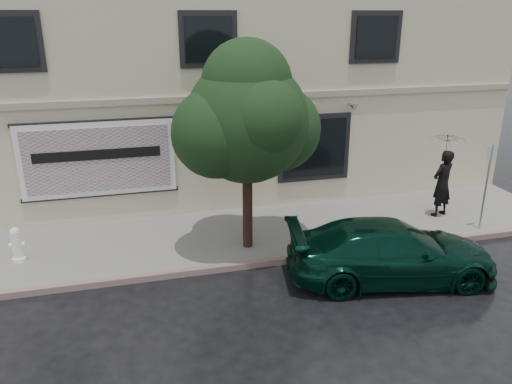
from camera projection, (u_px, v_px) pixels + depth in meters
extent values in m
plane|color=black|center=(254.00, 301.00, 10.80)|extent=(90.00, 90.00, 0.00)
cube|color=gray|center=(225.00, 237.00, 13.73)|extent=(20.00, 3.50, 0.15)
cube|color=slate|center=(239.00, 266.00, 12.14)|extent=(20.00, 0.18, 0.16)
cube|color=beige|center=(191.00, 83.00, 17.80)|extent=(20.00, 8.00, 7.00)
cube|color=#9E9984|center=(210.00, 98.00, 14.09)|extent=(20.00, 0.12, 0.18)
cube|color=black|center=(314.00, 148.00, 15.41)|extent=(2.30, 0.10, 2.10)
cube|color=black|center=(315.00, 148.00, 15.35)|extent=(2.00, 0.05, 1.80)
cube|color=black|center=(8.00, 42.00, 12.31)|extent=(1.30, 0.05, 1.20)
cube|color=black|center=(209.00, 39.00, 13.49)|extent=(1.30, 0.05, 1.20)
cube|color=black|center=(377.00, 37.00, 14.67)|extent=(1.30, 0.05, 1.20)
cube|color=white|center=(98.00, 159.00, 13.83)|extent=(4.20, 0.06, 2.10)
cube|color=#FF5538|center=(98.00, 160.00, 13.80)|extent=(3.90, 0.04, 1.80)
cube|color=black|center=(102.00, 194.00, 14.22)|extent=(4.30, 0.10, 0.10)
cube|color=black|center=(94.00, 122.00, 13.50)|extent=(4.30, 0.10, 0.10)
cube|color=black|center=(97.00, 155.00, 13.72)|extent=(3.40, 0.02, 0.28)
imported|color=black|center=(391.00, 252.00, 11.50)|extent=(5.08, 2.90, 1.39)
imported|color=black|center=(442.00, 183.00, 14.67)|extent=(0.85, 0.69, 2.01)
imported|color=black|center=(448.00, 137.00, 14.20)|extent=(1.27, 1.27, 0.79)
cylinder|color=#2F1D15|center=(248.00, 204.00, 12.63)|extent=(0.25, 0.25, 2.32)
sphere|color=black|center=(247.00, 121.00, 11.91)|extent=(2.98, 2.98, 2.98)
cylinder|color=white|center=(20.00, 259.00, 12.24)|extent=(0.34, 0.34, 0.09)
cylinder|color=white|center=(17.00, 246.00, 12.12)|extent=(0.25, 0.25, 0.62)
sphere|color=white|center=(15.00, 232.00, 12.00)|extent=(0.25, 0.25, 0.25)
cylinder|color=white|center=(17.00, 245.00, 12.11)|extent=(0.36, 0.11, 0.11)
cylinder|color=#9FA2A8|center=(486.00, 188.00, 13.63)|extent=(0.05, 0.05, 2.46)
cube|color=silver|center=(492.00, 153.00, 13.29)|extent=(0.30, 0.07, 0.40)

